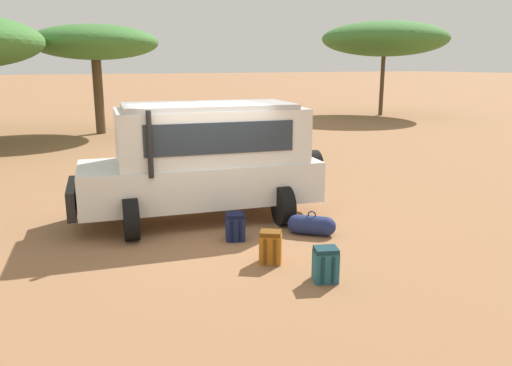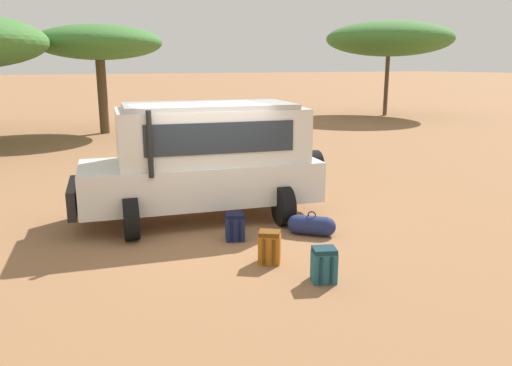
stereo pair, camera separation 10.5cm
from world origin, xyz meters
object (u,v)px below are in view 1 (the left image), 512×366
object	(u,v)px
backpack_cluster_center	(271,247)
backpack_beside_front_wheel	(235,227)
acacia_tree_far_right	(385,39)
duffel_bag_low_black_case	(312,225)
acacia_tree_right_mid	(95,43)
backpack_near_rear_wheel	(325,265)
safari_vehicle	(205,158)

from	to	relation	value
backpack_cluster_center	backpack_beside_front_wheel	bearing A→B (deg)	93.19
backpack_cluster_center	acacia_tree_far_right	xyz separation A→B (m)	(17.89, 18.43, 4.46)
acacia_tree_far_right	duffel_bag_low_black_case	bearing A→B (deg)	-133.26
backpack_beside_front_wheel	acacia_tree_right_mid	world-z (taller)	acacia_tree_right_mid
backpack_near_rear_wheel	acacia_tree_far_right	size ratio (longest dim) A/B	0.07
safari_vehicle	backpack_near_rear_wheel	size ratio (longest dim) A/B	10.07
safari_vehicle	backpack_cluster_center	distance (m)	3.03
acacia_tree_far_right	acacia_tree_right_mid	bearing A→B (deg)	-177.26
backpack_cluster_center	acacia_tree_right_mid	bearing A→B (deg)	89.15
backpack_cluster_center	backpack_near_rear_wheel	bearing A→B (deg)	-68.63
backpack_beside_front_wheel	backpack_near_rear_wheel	distance (m)	2.34
safari_vehicle	backpack_beside_front_wheel	xyz separation A→B (m)	(-0.02, -1.57, -1.04)
duffel_bag_low_black_case	backpack_near_rear_wheel	bearing A→B (deg)	-117.14
backpack_beside_front_wheel	acacia_tree_far_right	distance (m)	25.23
safari_vehicle	backpack_cluster_center	xyz separation A→B (m)	(0.06, -2.85, -1.03)
safari_vehicle	duffel_bag_low_black_case	distance (m)	2.67
safari_vehicle	backpack_cluster_center	bearing A→B (deg)	-88.87
backpack_near_rear_wheel	backpack_beside_front_wheel	bearing A→B (deg)	101.54
backpack_near_rear_wheel	duffel_bag_low_black_case	size ratio (longest dim) A/B	0.68
backpack_cluster_center	backpack_near_rear_wheel	distance (m)	1.09
backpack_beside_front_wheel	acacia_tree_far_right	bearing A→B (deg)	43.68
duffel_bag_low_black_case	safari_vehicle	bearing A→B (deg)	125.94
backpack_cluster_center	acacia_tree_far_right	distance (m)	26.06
backpack_beside_front_wheel	backpack_near_rear_wheel	world-z (taller)	backpack_near_rear_wheel
duffel_bag_low_black_case	acacia_tree_far_right	world-z (taller)	acacia_tree_far_right
safari_vehicle	duffel_bag_low_black_case	xyz separation A→B (m)	(1.43, -1.97, -1.11)
safari_vehicle	acacia_tree_far_right	size ratio (longest dim) A/B	0.70
backpack_near_rear_wheel	acacia_tree_far_right	xyz separation A→B (m)	(17.49, 19.45, 4.46)
acacia_tree_right_mid	backpack_cluster_center	bearing A→B (deg)	-90.85
backpack_beside_front_wheel	backpack_cluster_center	size ratio (longest dim) A/B	0.94
backpack_beside_front_wheel	duffel_bag_low_black_case	distance (m)	1.50
duffel_bag_low_black_case	acacia_tree_right_mid	xyz separation A→B (m)	(-1.11, 16.70, 3.96)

